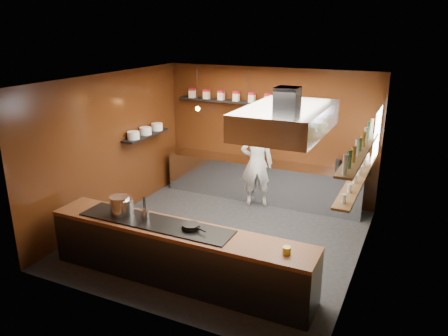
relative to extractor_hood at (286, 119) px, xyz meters
The scene contains 26 objects.
floor 2.85m from the extractor_hood, 162.90° to the left, with size 5.00×5.00×0.00m, color black.
back_wall 3.33m from the extractor_hood, 114.15° to the left, with size 5.00×5.00×0.00m, color #3B1E0A.
left_wall 3.95m from the extractor_hood, behind, with size 5.00×5.00×0.00m, color #3B1E0A.
right_wall 1.62m from the extractor_hood, 18.43° to the left, with size 5.00×5.00×0.00m, color brown.
ceiling 1.45m from the extractor_hood, 162.90° to the left, with size 5.00×5.00×0.00m, color silver.
window_pane 2.47m from the extractor_hood, 61.29° to the left, with size 1.00×1.00×0.00m, color white.
prep_counter 3.54m from the extractor_hood, 116.83° to the left, with size 4.60×0.65×0.90m, color silver.
pass_counter 2.70m from the extractor_hood, 137.38° to the right, with size 4.40×0.72×0.94m.
tin_shelf 3.54m from the extractor_hood, 128.56° to the left, with size 2.60×0.26×0.04m, color black.
plate_shelf 4.02m from the extractor_hood, 158.96° to the left, with size 0.30×1.40×0.04m, color black.
bottle_shelf_upper 1.38m from the extractor_hood, 33.94° to the left, with size 0.26×2.80×0.04m, color brown.
bottle_shelf_lower 1.64m from the extractor_hood, 33.94° to the left, with size 0.26×2.80×0.04m, color brown.
extractor_hood is the anchor object (origin of this frame).
pendant_left 3.44m from the extractor_hood, 142.13° to the left, with size 0.10×0.10×0.95m.
pendant_right 2.60m from the extractor_hood, 125.54° to the left, with size 0.10×0.10×0.95m.
storage_tins 3.44m from the extractor_hood, 126.60° to the left, with size 2.43×0.13×0.22m.
plate_stacks 3.99m from the extractor_hood, 158.96° to the left, with size 0.26×1.16×0.16m.
bottles 1.33m from the extractor_hood, 33.94° to the left, with size 0.06×2.66×0.24m.
wine_glasses 1.59m from the extractor_hood, 33.94° to the left, with size 0.07×2.37×0.13m.
stockpot_large 3.01m from the extractor_hood, 153.24° to the right, with size 0.32×0.32×0.31m, color silver.
stockpot_small 2.95m from the extractor_hood, 153.33° to the right, with size 0.28×0.28×0.27m, color silver.
utensil_crock 2.68m from the extractor_hood, 147.62° to the right, with size 0.13×0.13×0.16m, color silver.
frying_pan 2.20m from the extractor_hood, 132.61° to the right, with size 0.45×0.29×0.07m.
butter_jar 2.03m from the extractor_hood, 69.43° to the right, with size 0.11×0.11×0.10m, color yellow.
espresso_machine 3.02m from the extractor_hood, 72.65° to the left, with size 0.42×0.40×0.42m, color black.
chef 3.00m from the extractor_hood, 120.43° to the left, with size 0.71×0.47×1.95m, color silver.
Camera 1 is at (3.24, -6.79, 3.90)m, focal length 35.00 mm.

